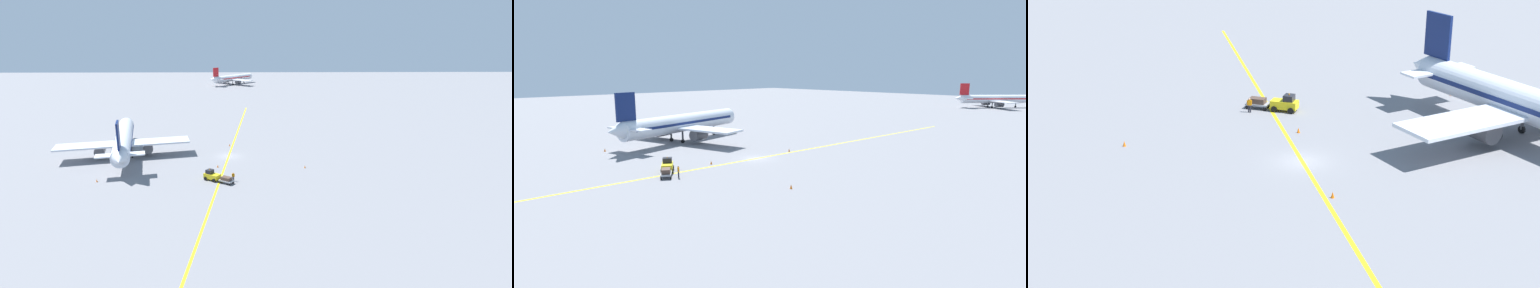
% 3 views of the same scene
% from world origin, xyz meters
% --- Properties ---
extents(ground_plane, '(400.00, 400.00, 0.00)m').
position_xyz_m(ground_plane, '(0.00, 0.00, 0.00)').
color(ground_plane, slate).
extents(apron_yellow_centreline, '(7.37, 119.82, 0.01)m').
position_xyz_m(apron_yellow_centreline, '(0.00, 0.00, 0.00)').
color(apron_yellow_centreline, yellow).
rests_on(apron_yellow_centreline, ground).
extents(airplane_at_gate, '(28.42, 35.12, 10.60)m').
position_xyz_m(airplane_at_gate, '(-22.88, 0.33, 3.71)').
color(airplane_at_gate, silver).
rests_on(airplane_at_gate, ground).
extents(airplane_distant_taxiing, '(23.32, 25.81, 9.54)m').
position_xyz_m(airplane_distant_taxiing, '(-4.24, 130.46, 3.34)').
color(airplane_distant_taxiing, white).
rests_on(airplane_distant_taxiing, ground).
extents(baggage_tug_white, '(3.33, 2.91, 2.11)m').
position_xyz_m(baggage_tug_white, '(-2.37, -14.87, 0.90)').
color(baggage_tug_white, gold).
rests_on(baggage_tug_white, ground).
extents(baggage_cart_trailing, '(2.94, 2.59, 1.24)m').
position_xyz_m(baggage_cart_trailing, '(0.40, -16.66, 0.76)').
color(baggage_cart_trailing, gray).
rests_on(baggage_cart_trailing, ground).
extents(ground_crew_worker, '(0.54, 0.34, 1.68)m').
position_xyz_m(ground_crew_worker, '(1.61, -15.47, 0.91)').
color(ground_crew_worker, '#23232D').
rests_on(ground_crew_worker, ground).
extents(traffic_cone_near_nose, '(0.32, 0.32, 0.55)m').
position_xyz_m(traffic_cone_near_nose, '(15.77, -8.29, 0.28)').
color(traffic_cone_near_nose, orange).
rests_on(traffic_cone_near_nose, ground).
extents(traffic_cone_mid_apron, '(0.32, 0.32, 0.55)m').
position_xyz_m(traffic_cone_mid_apron, '(-0.19, 8.28, 0.28)').
color(traffic_cone_mid_apron, orange).
rests_on(traffic_cone_mid_apron, ground).
extents(traffic_cone_by_wingtip, '(0.32, 0.32, 0.55)m').
position_xyz_m(traffic_cone_by_wingtip, '(-23.27, -15.51, 0.28)').
color(traffic_cone_by_wingtip, orange).
rests_on(traffic_cone_by_wingtip, ground).
extents(traffic_cone_far_edge, '(0.32, 0.32, 0.55)m').
position_xyz_m(traffic_cone_far_edge, '(-1.83, -7.61, 0.28)').
color(traffic_cone_far_edge, orange).
rests_on(traffic_cone_far_edge, ground).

